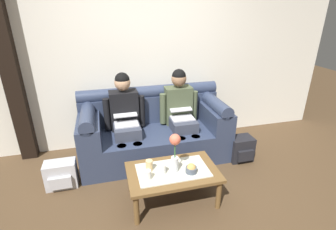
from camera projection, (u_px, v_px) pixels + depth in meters
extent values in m
plane|color=#4C3823|center=(177.00, 209.00, 2.72)|extent=(14.00, 14.00, 0.00)
cube|color=silver|center=(145.00, 48.00, 3.66)|extent=(6.00, 0.12, 2.90)
cube|color=black|center=(7.00, 55.00, 3.15)|extent=(0.20, 0.20, 2.90)
cube|color=#2D3851|center=(155.00, 143.00, 3.62)|extent=(2.01, 0.88, 0.42)
cube|color=#2D3851|center=(150.00, 108.00, 3.75)|extent=(2.01, 0.22, 0.40)
cylinder|color=#2D3851|center=(149.00, 92.00, 3.65)|extent=(2.01, 0.18, 0.18)
cube|color=#2D3851|center=(89.00, 128.00, 3.28)|extent=(0.28, 0.88, 0.28)
cylinder|color=#2D3851|center=(87.00, 115.00, 3.21)|extent=(0.18, 0.88, 0.18)
cube|color=#2D3851|center=(213.00, 115.00, 3.68)|extent=(0.28, 0.88, 0.28)
cylinder|color=#2D3851|center=(214.00, 103.00, 3.61)|extent=(0.18, 0.88, 0.18)
cube|color=#383D4C|center=(127.00, 130.00, 3.36)|extent=(0.34, 0.40, 0.15)
cylinder|color=#383D4C|center=(123.00, 160.00, 3.22)|extent=(0.12, 0.12, 0.42)
cylinder|color=#383D4C|center=(138.00, 158.00, 3.27)|extent=(0.12, 0.12, 0.42)
cube|color=black|center=(124.00, 110.00, 3.50)|extent=(0.38, 0.22, 0.54)
cylinder|color=black|center=(107.00, 114.00, 3.42)|extent=(0.09, 0.09, 0.44)
cylinder|color=black|center=(142.00, 111.00, 3.53)|extent=(0.09, 0.09, 0.44)
sphere|color=tan|center=(122.00, 83.00, 3.33)|extent=(0.21, 0.21, 0.21)
sphere|color=black|center=(122.00, 80.00, 3.31)|extent=(0.19, 0.19, 0.19)
cube|color=silver|center=(126.00, 124.00, 3.35)|extent=(0.31, 0.22, 0.02)
cube|color=silver|center=(125.00, 113.00, 3.42)|extent=(0.31, 0.21, 0.06)
cube|color=black|center=(125.00, 113.00, 3.41)|extent=(0.27, 0.18, 0.04)
cube|color=#383D4C|center=(183.00, 124.00, 3.54)|extent=(0.34, 0.40, 0.15)
cylinder|color=#383D4C|center=(181.00, 152.00, 3.40)|extent=(0.12, 0.12, 0.42)
cylinder|color=#383D4C|center=(195.00, 150.00, 3.45)|extent=(0.12, 0.12, 0.42)
cube|color=#475138|center=(178.00, 105.00, 3.68)|extent=(0.38, 0.22, 0.54)
cylinder|color=#475138|center=(163.00, 109.00, 3.60)|extent=(0.09, 0.09, 0.44)
cylinder|color=#475138|center=(194.00, 106.00, 3.71)|extent=(0.09, 0.09, 0.44)
sphere|color=#936B4C|center=(179.00, 79.00, 3.51)|extent=(0.21, 0.21, 0.21)
sphere|color=black|center=(179.00, 76.00, 3.49)|extent=(0.19, 0.19, 0.19)
cube|color=silver|center=(182.00, 118.00, 3.53)|extent=(0.31, 0.22, 0.02)
cube|color=silver|center=(180.00, 107.00, 3.60)|extent=(0.31, 0.21, 0.06)
cube|color=black|center=(180.00, 108.00, 3.59)|extent=(0.27, 0.18, 0.04)
cube|color=brown|center=(173.00, 172.00, 2.73)|extent=(0.97, 0.60, 0.04)
cube|color=beige|center=(173.00, 170.00, 2.72)|extent=(0.76, 0.42, 0.01)
cylinder|color=brown|center=(137.00, 210.00, 2.48)|extent=(0.06, 0.06, 0.35)
cylinder|color=brown|center=(219.00, 195.00, 2.69)|extent=(0.06, 0.06, 0.35)
cylinder|color=brown|center=(130.00, 179.00, 2.93)|extent=(0.06, 0.06, 0.35)
cylinder|color=brown|center=(201.00, 168.00, 3.13)|extent=(0.06, 0.06, 0.35)
cylinder|color=silver|center=(175.00, 164.00, 2.67)|extent=(0.08, 0.08, 0.17)
cylinder|color=#3D7538|center=(175.00, 150.00, 2.61)|extent=(0.01, 0.01, 0.17)
sphere|color=#E0664C|center=(175.00, 139.00, 2.56)|extent=(0.12, 0.12, 0.12)
cylinder|color=#4C5666|center=(191.00, 170.00, 2.67)|extent=(0.12, 0.12, 0.06)
sphere|color=tan|center=(191.00, 168.00, 2.66)|extent=(0.10, 0.10, 0.10)
cylinder|color=white|center=(148.00, 175.00, 2.55)|extent=(0.07, 0.07, 0.10)
cylinder|color=white|center=(163.00, 169.00, 2.64)|extent=(0.06, 0.06, 0.11)
cylinder|color=#DBB77A|center=(149.00, 165.00, 2.69)|extent=(0.07, 0.07, 0.12)
cube|color=black|center=(240.00, 148.00, 3.56)|extent=(0.32, 0.24, 0.34)
cube|color=black|center=(245.00, 156.00, 3.45)|extent=(0.22, 0.05, 0.15)
cube|color=#B7B7BC|center=(61.00, 174.00, 3.02)|extent=(0.36, 0.20, 0.33)
cube|color=#B7B7BC|center=(60.00, 183.00, 2.93)|extent=(0.25, 0.05, 0.15)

